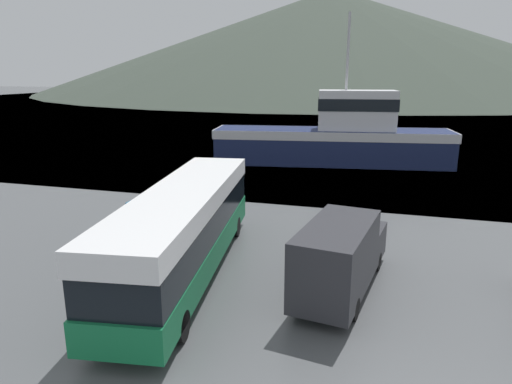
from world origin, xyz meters
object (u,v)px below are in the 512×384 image
small_boat (426,152)px  tour_bus (185,227)px  delivery_van (341,255)px  storage_bin (143,214)px  fishing_boat (336,137)px

small_boat → tour_bus: bearing=50.1°
delivery_van → small_boat: bearing=89.0°
storage_bin → fishing_boat: bearing=69.2°
tour_bus → fishing_boat: 23.18m
tour_bus → storage_bin: 6.06m
tour_bus → small_boat: 30.31m
delivery_van → storage_bin: size_ratio=4.89×
delivery_van → small_boat: size_ratio=1.01×
storage_bin → small_boat: size_ratio=0.21×
storage_bin → small_boat: bearing=59.1°
delivery_van → storage_bin: 10.65m
small_boat → fishing_boat: bearing=16.6°
fishing_boat → delivery_van: bearing=178.5°
delivery_van → fishing_boat: bearing=105.1°
tour_bus → storage_bin: bearing=126.3°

